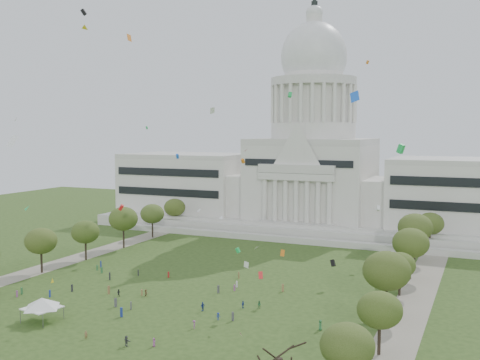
{
  "coord_description": "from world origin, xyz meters",
  "views": [
    {
      "loc": [
        61.88,
        -94.35,
        37.38
      ],
      "look_at": [
        0.0,
        45.0,
        24.0
      ],
      "focal_mm": 42.0,
      "sensor_mm": 36.0,
      "label": 1
    }
  ],
  "objects": [
    {
      "name": "person_11",
      "position": [
        5.41,
        -15.87,
        0.96
      ],
      "size": [
        1.9,
        1.23,
        1.91
      ],
      "primitive_type": "imported",
      "rotation": [
        0.0,
        0.0,
        2.82
      ],
      "color": "#4C4C51",
      "rests_on": "ground"
    },
    {
      "name": "kite_swarm",
      "position": [
        2.4,
        10.85,
        26.18
      ],
      "size": [
        90.57,
        99.09,
        60.06
      ],
      "color": "orange",
      "rests_on": "ground"
    },
    {
      "name": "row_tree_l_3",
      "position": [
        -44.09,
        33.92,
        8.21
      ],
      "size": [
        8.12,
        8.12,
        11.55
      ],
      "color": "black",
      "rests_on": "ground"
    },
    {
      "name": "distant_crowd",
      "position": [
        -13.21,
        12.32,
        0.86
      ],
      "size": [
        57.58,
        38.97,
        1.94
      ],
      "color": "#994C8C",
      "rests_on": "ground"
    },
    {
      "name": "person_10",
      "position": [
        15.49,
        11.66,
        0.79
      ],
      "size": [
        0.58,
        0.97,
        1.59
      ],
      "primitive_type": "imported",
      "rotation": [
        0.0,
        0.0,
        1.49
      ],
      "color": "navy",
      "rests_on": "ground"
    },
    {
      "name": "ground",
      "position": [
        0.0,
        0.0,
        0.0
      ],
      "size": [
        400.0,
        400.0,
        0.0
      ],
      "primitive_type": "plane",
      "color": "#2D4519",
      "rests_on": "ground"
    },
    {
      "name": "person_3",
      "position": [
        11.91,
        -3.34,
        0.8
      ],
      "size": [
        0.85,
        1.16,
        1.61
      ],
      "primitive_type": "imported",
      "rotation": [
        0.0,
        0.0,
        5.05
      ],
      "color": "#994C8C",
      "rests_on": "ground"
    },
    {
      "name": "row_tree_r_6",
      "position": [
        45.96,
        88.13,
        8.51
      ],
      "size": [
        8.42,
        8.42,
        11.97
      ],
      "color": "black",
      "rests_on": "ground"
    },
    {
      "name": "row_tree_r_3",
      "position": [
        44.4,
        34.48,
        7.08
      ],
      "size": [
        7.01,
        7.01,
        9.98
      ],
      "color": "black",
      "rests_on": "ground"
    },
    {
      "name": "big_bare_tree",
      "position": [
        38.0,
        -28.0,
        8.67
      ],
      "size": [
        6.0,
        5.0,
        12.8
      ],
      "color": "black",
      "rests_on": "ground"
    },
    {
      "name": "row_tree_r_4",
      "position": [
        44.76,
        50.04,
        9.29
      ],
      "size": [
        9.19,
        9.19,
        13.06
      ],
      "color": "black",
      "rests_on": "ground"
    },
    {
      "name": "person_2",
      "position": [
        18.8,
        12.73,
        0.85
      ],
      "size": [
        0.9,
        0.65,
        1.7
      ],
      "primitive_type": "imported",
      "rotation": [
        0.0,
        0.0,
        0.18
      ],
      "color": "#33723F",
      "rests_on": "ground"
    },
    {
      "name": "person_8",
      "position": [
        -13.7,
        8.05,
        0.82
      ],
      "size": [
        0.82,
        0.53,
        1.63
      ],
      "primitive_type": "imported",
      "rotation": [
        0.0,
        0.0,
        3.09
      ],
      "color": "#26262B",
      "rests_on": "ground"
    },
    {
      "name": "path_right",
      "position": [
        48.0,
        30.0,
        0.02
      ],
      "size": [
        8.0,
        160.0,
        0.04
      ],
      "primitive_type": "cube",
      "color": "gray",
      "rests_on": "ground"
    },
    {
      "name": "row_tree_l_5",
      "position": [
        -45.22,
        71.01,
        8.42
      ],
      "size": [
        8.33,
        8.33,
        11.85
      ],
      "color": "black",
      "rests_on": "ground"
    },
    {
      "name": "person_5",
      "position": [
        -8.06,
        10.58,
        0.8
      ],
      "size": [
        1.58,
        1.28,
        1.61
      ],
      "primitive_type": "imported",
      "rotation": [
        0.0,
        0.0,
        2.59
      ],
      "color": "olive",
      "rests_on": "ground"
    },
    {
      "name": "row_tree_l_4",
      "position": [
        -44.08,
        52.42,
        9.39
      ],
      "size": [
        9.29,
        9.29,
        13.21
      ],
      "color": "black",
      "rests_on": "ground"
    },
    {
      "name": "path_left",
      "position": [
        -48.0,
        30.0,
        0.02
      ],
      "size": [
        8.0,
        160.0,
        0.04
      ],
      "primitive_type": "cube",
      "color": "gray",
      "rests_on": "ground"
    },
    {
      "name": "event_tent",
      "position": [
        -17.43,
        -11.79,
        3.71
      ],
      "size": [
        9.8,
        9.8,
        4.79
      ],
      "color": "#4C4C4C",
      "rests_on": "ground"
    },
    {
      "name": "row_tree_r_2",
      "position": [
        44.17,
        17.44,
        9.66
      ],
      "size": [
        9.55,
        9.55,
        13.58
      ],
      "color": "black",
      "rests_on": "ground"
    },
    {
      "name": "capitol",
      "position": [
        0.0,
        113.59,
        22.3
      ],
      "size": [
        160.0,
        64.5,
        91.3
      ],
      "color": "beige",
      "rests_on": "ground"
    },
    {
      "name": "row_tree_r_1",
      "position": [
        46.22,
        -1.75,
        7.66
      ],
      "size": [
        7.58,
        7.58,
        10.78
      ],
      "color": "black",
      "rests_on": "ground"
    },
    {
      "name": "row_tree_r_5",
      "position": [
        43.49,
        70.19,
        9.93
      ],
      "size": [
        9.82,
        9.82,
        13.96
      ],
      "color": "black",
      "rests_on": "ground"
    },
    {
      "name": "row_tree_l_6",
      "position": [
        -46.87,
        89.14,
        8.27
      ],
      "size": [
        8.19,
        8.19,
        11.64
      ],
      "color": "black",
      "rests_on": "ground"
    },
    {
      "name": "person_4",
      "position": [
        8.61,
        6.5,
        0.97
      ],
      "size": [
        0.97,
        1.27,
        1.93
      ],
      "primitive_type": "imported",
      "rotation": [
        0.0,
        0.0,
        4.37
      ],
      "color": "navy",
      "rests_on": "ground"
    },
    {
      "name": "person_0",
      "position": [
        34.07,
        5.53,
        1.0
      ],
      "size": [
        1.02,
        1.16,
        1.99
      ],
      "primitive_type": "imported",
      "rotation": [
        0.0,
        0.0,
        5.2
      ],
      "color": "#33723F",
      "rests_on": "ground"
    },
    {
      "name": "row_tree_l_2",
      "position": [
        -45.04,
        17.3,
        8.51
      ],
      "size": [
        8.42,
        8.42,
        11.97
      ],
      "color": "black",
      "rests_on": "ground"
    },
    {
      "name": "row_tree_r_0",
      "position": [
        44.94,
        -19.59,
        7.75
      ],
      "size": [
        7.67,
        7.67,
        10.91
      ],
      "color": "black",
      "rests_on": "ground"
    },
    {
      "name": "person_7",
      "position": [
        -3.24,
        -16.04,
        0.79
      ],
      "size": [
        0.71,
        0.68,
        1.57
      ],
      "primitive_type": "imported",
      "rotation": [
        0.0,
        0.0,
        3.8
      ],
      "color": "olive",
      "rests_on": "ground"
    },
    {
      "name": "person_6",
      "position": [
        9.84,
        -14.02,
        0.76
      ],
      "size": [
        0.63,
        0.83,
        1.53
      ],
      "primitive_type": "imported",
      "rotation": [
        0.0,
        0.0,
        1.79
      ],
      "color": "#994C8C",
      "rests_on": "ground"
    },
    {
      "name": "person_9",
      "position": [
        14.0,
        2.81,
        0.76
      ],
      "size": [
        1.01,
        1.08,
        1.51
      ],
      "primitive_type": "imported",
      "rotation": [
        0.0,
        0.0,
        0.89
      ],
      "color": "navy",
      "rests_on": "ground"
    }
  ]
}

